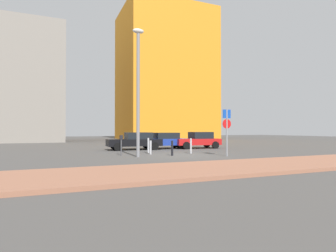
# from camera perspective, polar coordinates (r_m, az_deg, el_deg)

# --- Properties ---
(ground_plane) EXTENTS (120.00, 120.00, 0.00)m
(ground_plane) POSITION_cam_1_polar(r_m,az_deg,el_deg) (18.06, 2.89, -6.07)
(ground_plane) COLOR #4C4947
(sidewalk_brick) EXTENTS (40.00, 4.05, 0.14)m
(sidewalk_brick) POSITION_cam_1_polar(r_m,az_deg,el_deg) (12.52, 16.03, -8.02)
(sidewalk_brick) COLOR #9E664C
(sidewalk_brick) RESTS_ON ground
(parked_car_black) EXTENTS (4.53, 2.15, 1.45)m
(parked_car_black) POSITION_cam_1_polar(r_m,az_deg,el_deg) (23.25, -6.77, -3.05)
(parked_car_black) COLOR black
(parked_car_black) RESTS_ON ground
(parked_car_blue) EXTENTS (4.03, 2.02, 1.42)m
(parked_car_blue) POSITION_cam_1_polar(r_m,az_deg,el_deg) (24.28, -0.71, -2.97)
(parked_car_blue) COLOR #1E389E
(parked_car_blue) RESTS_ON ground
(parked_car_red) EXTENTS (4.20, 2.18, 1.47)m
(parked_car_red) POSITION_cam_1_polar(r_m,az_deg,el_deg) (25.04, 6.24, -2.90)
(parked_car_red) COLOR red
(parked_car_red) RESTS_ON ground
(parking_sign_post) EXTENTS (0.60, 0.10, 2.97)m
(parking_sign_post) POSITION_cam_1_polar(r_m,az_deg,el_deg) (17.73, 12.06, -0.10)
(parking_sign_post) COLOR gray
(parking_sign_post) RESTS_ON ground
(parking_meter) EXTENTS (0.18, 0.14, 1.31)m
(parking_meter) POSITION_cam_1_polar(r_m,az_deg,el_deg) (18.11, -9.66, -3.33)
(parking_meter) COLOR #4C4C51
(parking_meter) RESTS_ON ground
(street_lamp) EXTENTS (0.70, 0.36, 7.87)m
(street_lamp) POSITION_cam_1_polar(r_m,az_deg,el_deg) (17.14, -6.20, 8.99)
(street_lamp) COLOR gray
(street_lamp) RESTS_ON ground
(traffic_bollard_near) EXTENTS (0.13, 0.13, 1.08)m
(traffic_bollard_near) POSITION_cam_1_polar(r_m,az_deg,el_deg) (19.71, -4.10, -4.06)
(traffic_bollard_near) COLOR #B7B7BC
(traffic_bollard_near) RESTS_ON ground
(traffic_bollard_mid) EXTENTS (0.15, 0.15, 0.93)m
(traffic_bollard_mid) POSITION_cam_1_polar(r_m,az_deg,el_deg) (18.82, -3.64, -4.44)
(traffic_bollard_mid) COLOR #B7B7BC
(traffic_bollard_mid) RESTS_ON ground
(traffic_bollard_far) EXTENTS (0.14, 0.14, 0.97)m
(traffic_bollard_far) POSITION_cam_1_polar(r_m,az_deg,el_deg) (17.76, 0.86, -4.59)
(traffic_bollard_far) COLOR black
(traffic_bollard_far) RESTS_ON ground
(traffic_bollard_edge) EXTENTS (0.13, 0.13, 1.06)m
(traffic_bollard_edge) POSITION_cam_1_polar(r_m,az_deg,el_deg) (19.44, 4.75, -4.12)
(traffic_bollard_edge) COLOR #B7B7BC
(traffic_bollard_edge) RESTS_ON ground
(building_colorful_midrise) EXTENTS (15.94, 13.65, 23.67)m
(building_colorful_midrise) POSITION_cam_1_polar(r_m,az_deg,el_deg) (52.64, -0.70, 10.30)
(building_colorful_midrise) COLOR orange
(building_colorful_midrise) RESTS_ON ground
(building_under_construction) EXTENTS (10.14, 10.47, 16.43)m
(building_under_construction) POSITION_cam_1_polar(r_m,az_deg,el_deg) (44.76, -27.20, 7.68)
(building_under_construction) COLOR gray
(building_under_construction) RESTS_ON ground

